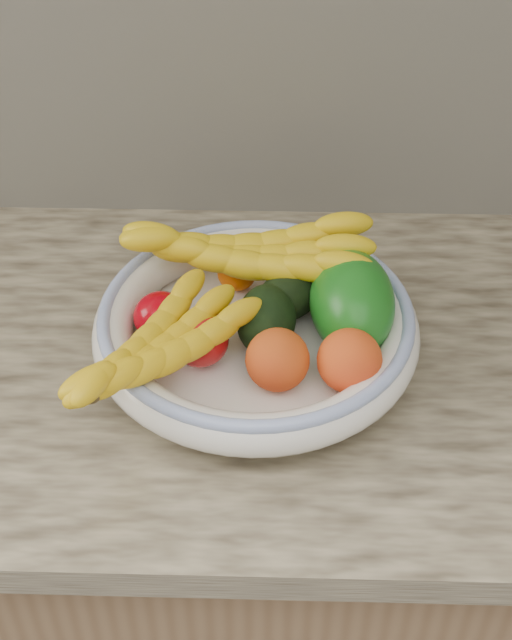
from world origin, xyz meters
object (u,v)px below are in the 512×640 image
object	(u,v)px
fruit_bowl	(256,327)
banana_bunch_front	(157,354)
banana_bunch_back	(247,259)
green_mango	(352,302)

from	to	relation	value
fruit_bowl	banana_bunch_front	distance (m)	0.14
fruit_bowl	banana_bunch_back	distance (m)	0.09
fruit_bowl	green_mango	size ratio (longest dim) A/B	2.55
green_mango	banana_bunch_front	world-z (taller)	green_mango
banana_bunch_back	green_mango	bearing A→B (deg)	-25.69
fruit_bowl	banana_bunch_front	xyz separation A→B (m)	(-0.11, -0.08, 0.03)
banana_bunch_back	banana_bunch_front	xyz separation A→B (m)	(-0.09, -0.17, -0.01)
fruit_bowl	banana_bunch_back	size ratio (longest dim) A/B	1.19
fruit_bowl	green_mango	distance (m)	0.12
banana_bunch_back	banana_bunch_front	world-z (taller)	banana_bunch_back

